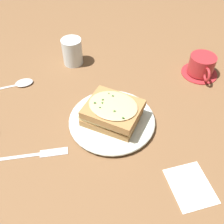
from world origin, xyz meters
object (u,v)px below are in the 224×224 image
fork (40,154)px  dinner_plate (112,121)px  spoon (21,83)px  napkin (190,186)px  sandwich (112,112)px  water_glass (72,52)px  teacup_with_saucer (201,66)px

fork → dinner_plate: bearing=110.9°
spoon → napkin: spoon is taller
sandwich → water_glass: size_ratio=2.04×
water_glass → spoon: 0.20m
dinner_plate → spoon: size_ratio=1.46×
water_glass → sandwich: bearing=-167.4°
napkin → teacup_with_saucer: bearing=-28.6°
dinner_plate → napkin: dinner_plate is taller
sandwich → water_glass: 0.32m
dinner_plate → spoon: 0.34m
water_glass → fork: size_ratio=0.49×
teacup_with_saucer → spoon: bearing=-88.2°
napkin → fork: bearing=63.3°
sandwich → spoon: bearing=47.4°
dinner_plate → napkin: bearing=-150.1°
water_glass → fork: water_glass is taller
sandwich → teacup_with_saucer: (0.15, -0.34, -0.01)m
teacup_with_saucer → spoon: teacup_with_saucer is taller
water_glass → fork: bearing=160.2°
teacup_with_saucer → spoon: size_ratio=0.83×
sandwich → teacup_with_saucer: sandwich is taller
sandwich → fork: 0.22m
teacup_with_saucer → fork: size_ratio=0.73×
dinner_plate → sandwich: bearing=-162.2°
dinner_plate → napkin: size_ratio=2.16×
sandwich → napkin: sandwich is taller
fork → napkin: (-0.17, -0.34, 0.00)m
dinner_plate → water_glass: water_glass is taller
dinner_plate → fork: size_ratio=1.29×
dinner_plate → teacup_with_saucer: 0.37m
dinner_plate → napkin: 0.27m
fork → sandwich: bearing=110.2°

